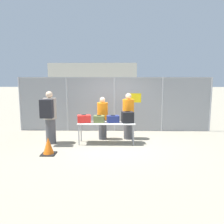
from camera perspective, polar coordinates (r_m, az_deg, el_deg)
The scene contains 13 objects.
ground_plane at distance 7.92m, azimuth 0.49°, elevation -8.20°, with size 120.00×120.00×0.00m, color gray.
fence_section at distance 9.61m, azimuth 0.68°, elevation 2.32°, with size 8.46×0.07×2.38m.
inspection_table at distance 7.77m, azimuth -1.47°, elevation -3.26°, with size 2.02×0.61×0.75m.
suitcase_red at distance 7.85m, azimuth -7.32°, elevation -1.77°, with size 0.52×0.41×0.28m.
suitcase_olive at distance 7.79m, azimuth -3.39°, elevation -1.85°, with size 0.38×0.31×0.27m.
suitcase_navy at distance 7.76m, azimuth 0.26°, elevation -1.86°, with size 0.46×0.32×0.27m.
suitcase_black at distance 7.75m, azimuth 4.09°, elevation -1.37°, with size 0.45×0.40×0.41m.
traveler_hooded at distance 7.98m, azimuth -16.01°, elevation -0.82°, with size 0.46×0.72×1.87m.
security_worker_near at distance 8.30m, azimuth -2.48°, elevation -1.49°, with size 0.40×0.40×1.62m.
security_worker_far at distance 8.36m, azimuth 4.27°, elevation -0.93°, with size 0.44×0.44×1.76m.
utility_trailer at distance 12.27m, azimuth 6.17°, elevation -0.39°, with size 4.58×1.91×0.66m.
distant_hangar at distance 47.13m, azimuth -4.55°, elevation 8.98°, with size 17.05×9.55×5.39m.
traffic_cone at distance 7.02m, azimuth -16.29°, elevation -8.66°, with size 0.43×0.43×0.53m.
Camera 1 is at (0.09, -7.58, 2.27)m, focal length 35.00 mm.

